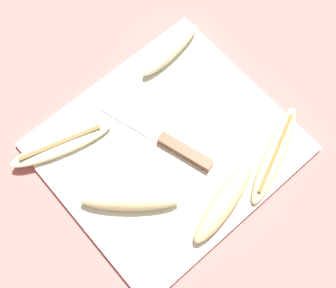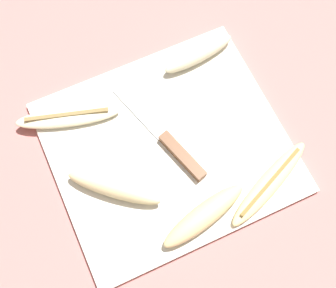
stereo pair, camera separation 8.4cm
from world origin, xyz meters
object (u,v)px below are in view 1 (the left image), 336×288
banana_ripe_center (130,201)px  banana_pale_long (61,145)px  knife (175,146)px  banana_bright_far (170,50)px  banana_golden_short (275,154)px  banana_spotted_left (225,202)px

banana_ripe_center → banana_pale_long: size_ratio=0.77×
knife → banana_pale_long: bearing=122.0°
banana_bright_far → banana_pale_long: bearing=-176.5°
banana_golden_short → banana_ripe_center: bearing=157.7°
banana_ripe_center → banana_golden_short: (0.25, -0.10, -0.01)m
knife → banana_ripe_center: size_ratio=1.58×
banana_golden_short → banana_spotted_left: size_ratio=1.14×
knife → banana_spotted_left: 0.14m
banana_ripe_center → banana_spotted_left: bearing=-41.5°
banana_golden_short → banana_bright_far: 0.28m
banana_bright_far → knife: bearing=-128.8°
banana_ripe_center → banana_spotted_left: banana_ripe_center is taller
knife → banana_spotted_left: banana_spotted_left is taller
knife → banana_golden_short: 0.18m
banana_ripe_center → banana_spotted_left: 0.16m
banana_golden_short → banana_pale_long: banana_pale_long is taller
banana_ripe_center → banana_bright_far: size_ratio=0.98×
banana_bright_far → banana_ripe_center: bearing=-144.2°
knife → banana_golden_short: size_ratio=1.19×
banana_ripe_center → banana_bright_far: banana_ripe_center is taller
banana_ripe_center → knife: bearing=12.2°
banana_ripe_center → banana_bright_far: 0.31m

